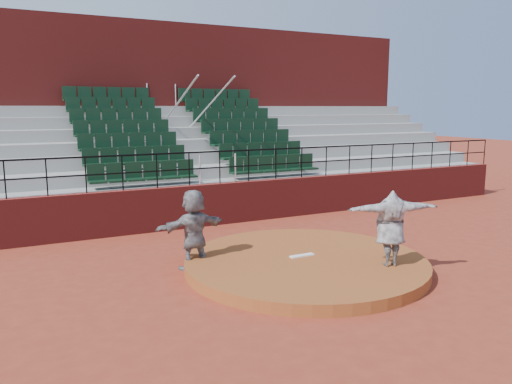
# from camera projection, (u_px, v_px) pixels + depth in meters

# --- Properties ---
(ground) EXTENTS (90.00, 90.00, 0.00)m
(ground) POSITION_uv_depth(u_px,v_px,m) (305.00, 268.00, 11.42)
(ground) COLOR maroon
(ground) RESTS_ON ground
(pitchers_mound) EXTENTS (5.50, 5.50, 0.25)m
(pitchers_mound) POSITION_uv_depth(u_px,v_px,m) (305.00, 263.00, 11.40)
(pitchers_mound) COLOR #964B21
(pitchers_mound) RESTS_ON ground
(pitching_rubber) EXTENTS (0.60, 0.15, 0.03)m
(pitching_rubber) POSITION_uv_depth(u_px,v_px,m) (302.00, 256.00, 11.51)
(pitching_rubber) COLOR white
(pitching_rubber) RESTS_ON pitchers_mound
(boundary_wall) EXTENTS (24.00, 0.30, 1.30)m
(boundary_wall) POSITION_uv_depth(u_px,v_px,m) (220.00, 204.00, 15.71)
(boundary_wall) COLOR maroon
(boundary_wall) RESTS_ON ground
(wall_railing) EXTENTS (24.04, 0.05, 1.03)m
(wall_railing) POSITION_uv_depth(u_px,v_px,m) (220.00, 160.00, 15.48)
(wall_railing) COLOR black
(wall_railing) RESTS_ON boundary_wall
(seating_deck) EXTENTS (24.00, 5.97, 4.63)m
(seating_deck) POSITION_uv_depth(u_px,v_px,m) (182.00, 167.00, 18.79)
(seating_deck) COLOR gray
(seating_deck) RESTS_ON ground
(press_box_facade) EXTENTS (24.00, 3.00, 7.10)m
(press_box_facade) POSITION_uv_depth(u_px,v_px,m) (152.00, 110.00, 21.91)
(press_box_facade) COLOR maroon
(press_box_facade) RESTS_ON ground
(pitcher) EXTENTS (2.11, 1.10, 1.65)m
(pitcher) POSITION_uv_depth(u_px,v_px,m) (391.00, 228.00, 10.72)
(pitcher) COLOR black
(pitcher) RESTS_ON pitchers_mound
(fielder) EXTENTS (1.77, 0.80, 1.84)m
(fielder) POSITION_uv_depth(u_px,v_px,m) (194.00, 229.00, 11.29)
(fielder) COLOR black
(fielder) RESTS_ON ground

